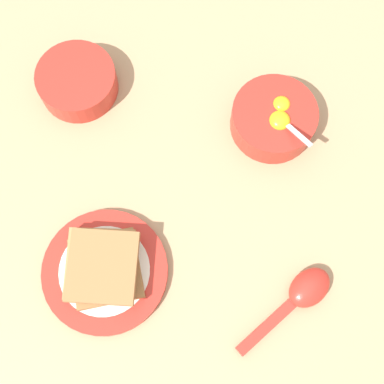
# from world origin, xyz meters

# --- Properties ---
(ground_plane) EXTENTS (3.00, 3.00, 0.00)m
(ground_plane) POSITION_xyz_m (0.00, 0.00, 0.00)
(ground_plane) COLOR tan
(egg_bowl) EXTENTS (0.13, 0.13, 0.08)m
(egg_bowl) POSITION_xyz_m (0.08, 0.10, 0.03)
(egg_bowl) COLOR red
(egg_bowl) RESTS_ON ground_plane
(toast_plate) EXTENTS (0.18, 0.18, 0.02)m
(toast_plate) POSITION_xyz_m (-0.09, -0.20, 0.01)
(toast_plate) COLOR red
(toast_plate) RESTS_ON ground_plane
(toast_sandwich) EXTENTS (0.13, 0.13, 0.04)m
(toast_sandwich) POSITION_xyz_m (-0.09, -0.19, 0.03)
(toast_sandwich) COLOR #9E7042
(toast_sandwich) RESTS_ON toast_plate
(soup_spoon) EXTENTS (0.12, 0.16, 0.03)m
(soup_spoon) POSITION_xyz_m (0.19, -0.15, 0.01)
(soup_spoon) COLOR red
(soup_spoon) RESTS_ON ground_plane
(congee_bowl) EXTENTS (0.13, 0.13, 0.04)m
(congee_bowl) POSITION_xyz_m (-0.23, 0.07, 0.02)
(congee_bowl) COLOR red
(congee_bowl) RESTS_ON ground_plane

